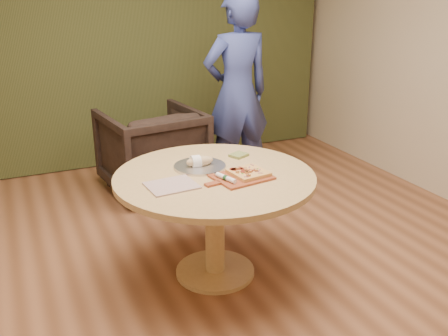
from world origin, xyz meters
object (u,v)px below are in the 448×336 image
object	(u,v)px
cutlery_roll	(226,178)
armchair	(152,146)
serving_tray	(200,166)
person_standing	(237,93)
pizza_paddle	(240,177)
bread_roll	(199,161)
flatbread_pizza	(248,172)
pedestal_table	(215,194)

from	to	relation	value
cutlery_roll	armchair	world-z (taller)	armchair
serving_tray	armchair	distance (m)	1.53
person_standing	pizza_paddle	bearing A→B (deg)	63.38
serving_tray	armchair	bearing A→B (deg)	86.63
person_standing	bread_roll	bearing A→B (deg)	52.96
pizza_paddle	cutlery_roll	distance (m)	0.12
pizza_paddle	armchair	world-z (taller)	armchair
armchair	bread_roll	bearing A→B (deg)	78.73
armchair	person_standing	xyz separation A→B (m)	(0.80, -0.23, 0.49)
flatbread_pizza	serving_tray	world-z (taller)	flatbread_pizza
serving_tray	person_standing	xyz separation A→B (m)	(0.89, 1.27, 0.19)
pizza_paddle	serving_tray	size ratio (longest dim) A/B	1.30
bread_roll	pedestal_table	bearing A→B (deg)	-74.23
cutlery_roll	armchair	distance (m)	1.85
serving_tray	armchair	world-z (taller)	armchair
pizza_paddle	cutlery_roll	size ratio (longest dim) A/B	2.37
serving_tray	cutlery_roll	bearing A→B (deg)	-81.49
armchair	person_standing	size ratio (longest dim) A/B	0.48
pedestal_table	person_standing	bearing A→B (deg)	59.37
pedestal_table	cutlery_roll	xyz separation A→B (m)	(0.01, -0.16, 0.17)
bread_roll	armchair	xyz separation A→B (m)	(0.10, 1.50, -0.34)
serving_tray	pizza_paddle	bearing A→B (deg)	-62.03
pedestal_table	serving_tray	bearing A→B (deg)	102.90
pedestal_table	bread_roll	size ratio (longest dim) A/B	6.89
bread_roll	pizza_paddle	bearing A→B (deg)	-60.74
pedestal_table	bread_roll	xyz separation A→B (m)	(-0.05, 0.17, 0.18)
serving_tray	bread_roll	size ratio (longest dim) A/B	1.84
flatbread_pizza	bread_roll	xyz separation A→B (m)	(-0.23, 0.29, 0.02)
person_standing	serving_tray	bearing A→B (deg)	53.23
pedestal_table	cutlery_roll	bearing A→B (deg)	-86.22
pedestal_table	pizza_paddle	world-z (taller)	pizza_paddle
flatbread_pizza	pedestal_table	bearing A→B (deg)	146.22
pedestal_table	armchair	size ratio (longest dim) A/B	1.48
pizza_paddle	person_standing	bearing A→B (deg)	56.74
pedestal_table	flatbread_pizza	world-z (taller)	flatbread_pizza
serving_tray	bread_roll	xyz separation A→B (m)	(-0.01, 0.00, 0.04)
flatbread_pizza	person_standing	xyz separation A→B (m)	(0.67, 1.56, 0.17)
flatbread_pizza	bread_roll	size ratio (longest dim) A/B	1.29
cutlery_roll	bread_roll	size ratio (longest dim) A/B	1.01
flatbread_pizza	bread_roll	world-z (taller)	bread_roll
pedestal_table	armchair	xyz separation A→B (m)	(0.05, 1.67, -0.16)
bread_roll	armchair	world-z (taller)	armchair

